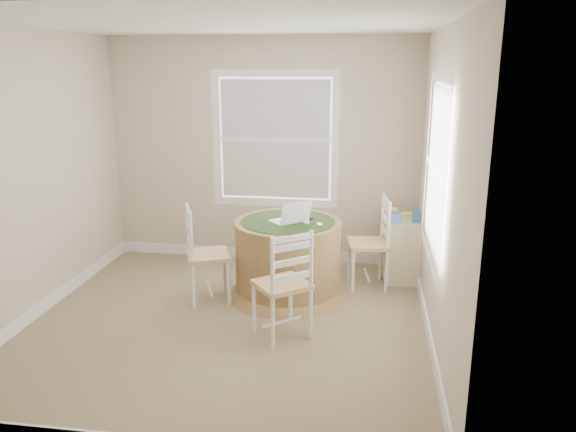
# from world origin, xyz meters

# --- Properties ---
(room) EXTENTS (3.64, 3.64, 2.64)m
(room) POSITION_xyz_m (0.17, 0.16, 1.30)
(room) COLOR #94815E
(room) RESTS_ON ground
(round_table) EXTENTS (1.26, 1.26, 0.78)m
(round_table) POSITION_xyz_m (0.45, 0.77, 0.42)
(round_table) COLOR #A16D48
(round_table) RESTS_ON ground
(chair_left) EXTENTS (0.53, 0.54, 0.95)m
(chair_left) POSITION_xyz_m (-0.31, 0.50, 0.47)
(chair_left) COLOR white
(chair_left) RESTS_ON ground
(chair_near) EXTENTS (0.58, 0.57, 0.95)m
(chair_near) POSITION_xyz_m (0.53, -0.14, 0.47)
(chair_near) COLOR white
(chair_near) RESTS_ON ground
(chair_right) EXTENTS (0.46, 0.47, 0.95)m
(chair_right) POSITION_xyz_m (1.25, 1.10, 0.47)
(chair_right) COLOR white
(chair_right) RESTS_ON ground
(laptop) EXTENTS (0.45, 0.45, 0.24)m
(laptop) POSITION_xyz_m (0.47, 0.75, 0.81)
(laptop) COLOR white
(laptop) RESTS_ON round_table
(mouse) EXTENTS (0.09, 0.11, 0.03)m
(mouse) POSITION_xyz_m (0.64, 0.72, 0.78)
(mouse) COLOR white
(mouse) RESTS_ON round_table
(phone) EXTENTS (0.07, 0.10, 0.02)m
(phone) POSITION_xyz_m (0.77, 0.70, 0.77)
(phone) COLOR #B7BABF
(phone) RESTS_ON round_table
(keys) EXTENTS (0.07, 0.06, 0.02)m
(keys) POSITION_xyz_m (0.66, 0.88, 0.78)
(keys) COLOR black
(keys) RESTS_ON round_table
(corner_chest) EXTENTS (0.42, 0.54, 0.68)m
(corner_chest) POSITION_xyz_m (1.61, 1.35, 0.34)
(corner_chest) COLOR beige
(corner_chest) RESTS_ON ground
(tissue_box) EXTENTS (0.13, 0.13, 0.10)m
(tissue_box) POSITION_xyz_m (1.53, 1.23, 0.73)
(tissue_box) COLOR #617BDE
(tissue_box) RESTS_ON corner_chest
(box_yellow) EXTENTS (0.16, 0.11, 0.06)m
(box_yellow) POSITION_xyz_m (1.64, 1.39, 0.71)
(box_yellow) COLOR #DCE450
(box_yellow) RESTS_ON corner_chest
(box_blue) EXTENTS (0.08, 0.08, 0.12)m
(box_blue) POSITION_xyz_m (1.72, 1.26, 0.74)
(box_blue) COLOR #3562A1
(box_blue) RESTS_ON corner_chest
(cup_cream) EXTENTS (0.07, 0.07, 0.09)m
(cup_cream) POSITION_xyz_m (1.53, 1.47, 0.73)
(cup_cream) COLOR beige
(cup_cream) RESTS_ON corner_chest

